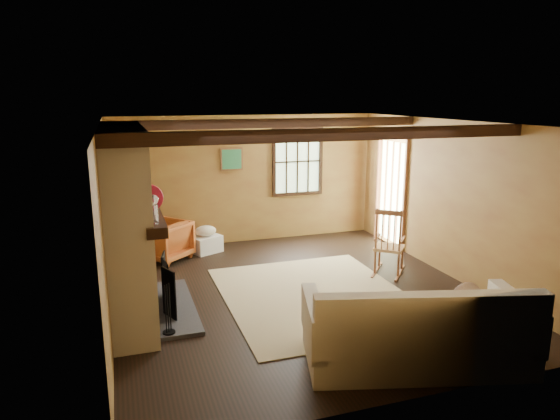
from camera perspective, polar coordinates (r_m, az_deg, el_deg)
name	(u,v)px	position (r m, az deg, el deg)	size (l,w,h in m)	color
ground	(297,292)	(7.24, 1.93, -9.38)	(5.50, 5.50, 0.00)	black
room_envelope	(306,176)	(7.10, 2.99, 3.90)	(5.02, 5.52, 2.44)	olive
fireplace	(130,231)	(6.49, -16.79, -2.31)	(1.02, 2.30, 2.40)	brown
rug	(315,296)	(7.13, 4.03, -9.73)	(2.50, 3.00, 0.01)	tan
rocking_chair	(389,246)	(8.01, 12.34, -4.04)	(0.80, 0.84, 1.06)	tan
sofa	(418,334)	(5.52, 15.47, -13.53)	(2.49, 1.58, 0.93)	beige
firewood_pile	(144,246)	(9.27, -15.33, -3.96)	(0.69, 0.13, 0.25)	brown
laundry_basket	(206,244)	(9.06, -8.45, -3.86)	(0.50, 0.38, 0.30)	white
basket_pillow	(206,231)	(8.99, -8.50, -2.37)	(0.38, 0.30, 0.19)	beige
armchair	(165,240)	(8.73, -13.02, -3.41)	(0.72, 0.74, 0.68)	#BF6026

